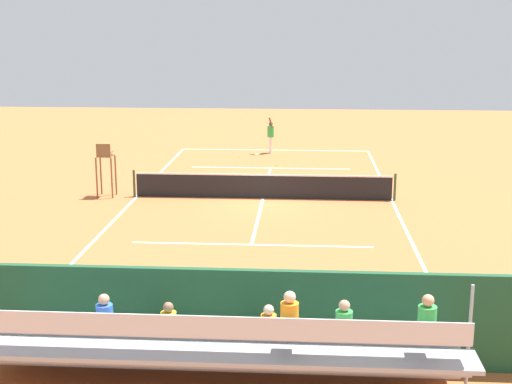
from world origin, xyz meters
The scene contains 12 objects.
ground_plane centered at (0.00, 0.00, 0.00)m, with size 60.00×60.00×0.00m, color #BC6033.
court_line_markings centered at (0.00, -0.04, 0.00)m, with size 10.10×22.20×0.01m.
tennis_net centered at (0.00, 0.00, 0.50)m, with size 10.30×0.10×1.07m.
backdrop_wall centered at (0.00, 14.00, 1.00)m, with size 18.00×0.16×2.00m, color #1E4C2D.
bleacher_stand centered at (-0.09, 15.36, 0.93)m, with size 9.06×2.40×2.48m.
umpire_chair centered at (6.20, 0.08, 1.31)m, with size 0.67×0.67×2.14m.
courtside_bench centered at (-1.80, 13.27, 0.56)m, with size 1.80×0.40×0.93m.
equipment_bag centered at (0.36, 13.40, 0.18)m, with size 0.90×0.36×0.36m, color #B22D2D.
tennis_player centered at (0.18, -10.08, 1.02)m, with size 0.38×0.54×1.93m.
tennis_racket centered at (0.88, -9.62, 0.01)m, with size 0.58×0.41×0.03m.
tennis_ball_near centered at (1.74, -8.79, 0.03)m, with size 0.07×0.07×0.07m, color #CCDB33.
tennis_ball_far centered at (-0.27, -6.71, 0.03)m, with size 0.07×0.07×0.07m, color #CCDB33.
Camera 1 is at (-1.59, 27.29, 6.71)m, focal length 50.45 mm.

